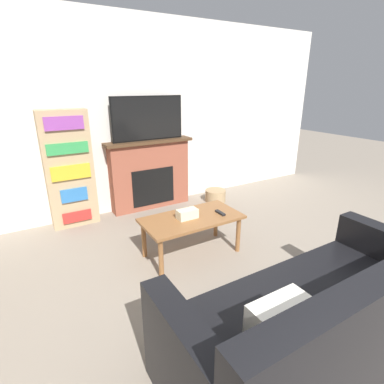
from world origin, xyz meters
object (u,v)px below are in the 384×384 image
at_px(tv, 148,118).
at_px(bookshelf, 69,170).
at_px(coffee_table, 192,222).
at_px(storage_basket, 215,195).
at_px(fireplace, 150,174).
at_px(couch, 318,325).

xyz_separation_m(tv, bookshelf, (-1.13, -0.00, -0.59)).
relative_size(coffee_table, storage_basket, 3.27).
distance_m(bookshelf, storage_basket, 2.24).
distance_m(fireplace, couch, 3.15).
height_order(fireplace, storage_basket, fireplace).
bearing_deg(tv, coffee_table, -96.42).
distance_m(couch, bookshelf, 3.29).
bearing_deg(fireplace, tv, -90.00).
relative_size(couch, bookshelf, 1.35).
distance_m(fireplace, bookshelf, 1.15).
xyz_separation_m(fireplace, coffee_table, (-0.17, -1.51, -0.13)).
xyz_separation_m(fireplace, tv, (-0.00, -0.02, 0.82)).
xyz_separation_m(couch, coffee_table, (-0.00, 1.62, 0.08)).
bearing_deg(bookshelf, fireplace, 1.17).
relative_size(bookshelf, storage_basket, 4.61).
bearing_deg(coffee_table, storage_basket, 45.85).
bearing_deg(fireplace, storage_basket, -18.25).
distance_m(couch, coffee_table, 1.62).
height_order(bookshelf, storage_basket, bookshelf).
relative_size(couch, storage_basket, 6.23).
distance_m(tv, storage_basket, 1.62).
height_order(couch, coffee_table, couch).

